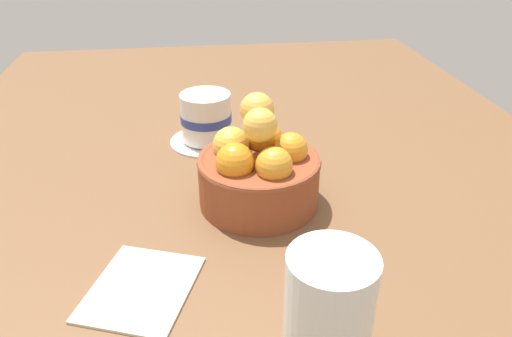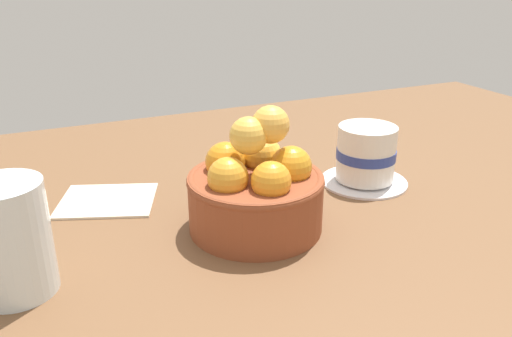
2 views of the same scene
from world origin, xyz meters
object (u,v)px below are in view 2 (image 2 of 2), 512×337
Objects in this scene: water_glass at (9,239)px; folded_napkin at (107,199)px; coffee_cup at (366,157)px; terracotta_bowl at (256,189)px.

folded_napkin is at bearing 56.36° from water_glass.
water_glass is 19.19cm from folded_napkin.
coffee_cup is 33.26cm from folded_napkin.
water_glass reaches higher than coffee_cup.
terracotta_bowl is 24.32cm from water_glass.
terracotta_bowl reaches higher than coffee_cup.
folded_napkin is (-13.95, 13.37, -4.37)cm from terracotta_bowl.
terracotta_bowl reaches higher than folded_napkin.
water_glass is at bearing -169.97° from coffee_cup.
coffee_cup is at bearing 16.62° from terracotta_bowl.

